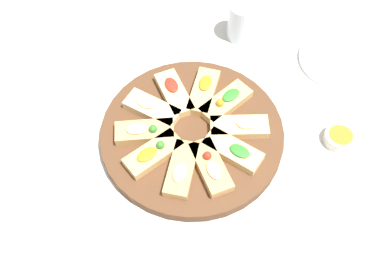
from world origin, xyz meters
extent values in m
plane|color=beige|center=(0.00, 0.00, 0.00)|extent=(3.00, 3.00, 0.00)
cylinder|color=#51331E|center=(0.00, 0.00, 0.01)|extent=(0.38, 0.38, 0.03)
cube|color=#DBB775|center=(-0.03, 0.09, 0.04)|extent=(0.08, 0.13, 0.02)
ellipsoid|color=red|center=(-0.03, 0.11, 0.05)|extent=(0.04, 0.05, 0.01)
cube|color=#E5C689|center=(-0.08, 0.06, 0.04)|extent=(0.12, 0.11, 0.02)
ellipsoid|color=beige|center=(-0.09, 0.07, 0.05)|extent=(0.05, 0.05, 0.01)
cube|color=tan|center=(-0.10, 0.01, 0.04)|extent=(0.12, 0.05, 0.02)
ellipsoid|color=beige|center=(-0.11, 0.01, 0.05)|extent=(0.04, 0.03, 0.01)
sphere|color=#2D7A28|center=(-0.08, 0.00, 0.05)|extent=(0.02, 0.02, 0.02)
cube|color=tan|center=(-0.08, -0.05, 0.04)|extent=(0.13, 0.10, 0.02)
ellipsoid|color=orange|center=(-0.10, -0.06, 0.05)|extent=(0.05, 0.04, 0.01)
sphere|color=#2D7A28|center=(-0.07, -0.04, 0.05)|extent=(0.02, 0.02, 0.02)
cube|color=tan|center=(-0.03, -0.09, 0.04)|extent=(0.09, 0.13, 0.02)
ellipsoid|color=beige|center=(-0.04, -0.11, 0.05)|extent=(0.04, 0.05, 0.01)
cube|color=tan|center=(0.02, -0.10, 0.04)|extent=(0.08, 0.13, 0.02)
ellipsoid|color=beige|center=(0.03, -0.11, 0.05)|extent=(0.04, 0.05, 0.01)
sphere|color=red|center=(0.02, -0.08, 0.05)|extent=(0.02, 0.02, 0.02)
cube|color=#DBB775|center=(0.07, -0.07, 0.04)|extent=(0.12, 0.12, 0.02)
ellipsoid|color=#2D7A28|center=(0.08, -0.08, 0.05)|extent=(0.05, 0.05, 0.01)
cube|color=#DBB775|center=(0.10, -0.01, 0.04)|extent=(0.13, 0.06, 0.02)
ellipsoid|color=beige|center=(0.11, -0.01, 0.05)|extent=(0.05, 0.03, 0.01)
cube|color=tan|center=(0.08, 0.05, 0.04)|extent=(0.13, 0.11, 0.02)
ellipsoid|color=#2D7A28|center=(0.09, 0.06, 0.05)|extent=(0.05, 0.05, 0.01)
sphere|color=orange|center=(0.07, 0.04, 0.05)|extent=(0.02, 0.02, 0.02)
cube|color=tan|center=(0.04, 0.09, 0.04)|extent=(0.09, 0.13, 0.02)
ellipsoid|color=orange|center=(0.04, 0.10, 0.05)|extent=(0.04, 0.05, 0.01)
cylinder|color=white|center=(0.38, 0.16, 0.01)|extent=(0.19, 0.19, 0.01)
torus|color=white|center=(0.38, 0.16, 0.01)|extent=(0.18, 0.18, 0.01)
cylinder|color=silver|center=(0.17, 0.28, 0.05)|extent=(0.07, 0.07, 0.10)
cylinder|color=silver|center=(0.31, -0.05, 0.01)|extent=(0.06, 0.06, 0.02)
cylinder|color=olive|center=(0.31, -0.05, 0.02)|extent=(0.05, 0.05, 0.00)
camera|label=1|loc=(-0.07, -0.51, 0.81)|focal=42.00mm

